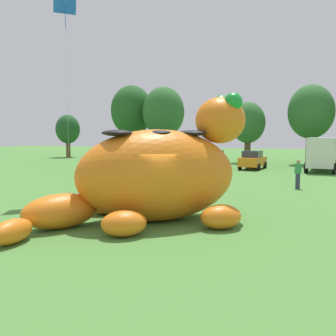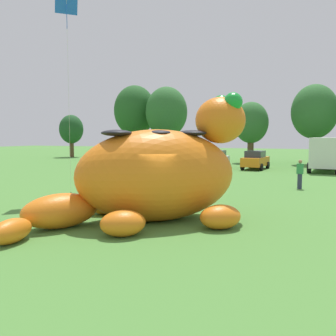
{
  "view_description": "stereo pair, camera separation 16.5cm",
  "coord_description": "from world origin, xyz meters",
  "px_view_note": "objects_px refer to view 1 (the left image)",
  "views": [
    {
      "loc": [
        5.49,
        -11.74,
        3.09
      ],
      "look_at": [
        0.2,
        1.3,
        1.85
      ],
      "focal_mm": 38.95,
      "sensor_mm": 36.0,
      "label": 1
    },
    {
      "loc": [
        5.64,
        -11.68,
        3.09
      ],
      "look_at": [
        0.2,
        1.3,
        1.85
      ],
      "focal_mm": 38.95,
      "sensor_mm": 36.0,
      "label": 2
    }
  ],
  "objects_px": {
    "car_black": "(183,159)",
    "car_orange": "(253,160)",
    "spectator_mid_field": "(184,169)",
    "giant_inflatable_creature": "(157,174)",
    "car_blue": "(156,157)",
    "car_white": "(214,159)",
    "car_red": "(125,157)",
    "box_truck": "(322,153)",
    "spectator_near_inflatable": "(123,166)",
    "spectator_by_cars": "(298,174)",
    "tethered_flying_kite": "(65,1)"
  },
  "relations": [
    {
      "from": "car_black",
      "to": "car_orange",
      "type": "xyz_separation_m",
      "value": [
        6.74,
        0.43,
        0.0
      ]
    },
    {
      "from": "spectator_mid_field",
      "to": "car_black",
      "type": "bearing_deg",
      "value": 110.03
    },
    {
      "from": "giant_inflatable_creature",
      "to": "car_black",
      "type": "height_order",
      "value": "giant_inflatable_creature"
    },
    {
      "from": "car_blue",
      "to": "car_white",
      "type": "bearing_deg",
      "value": -12.43
    },
    {
      "from": "giant_inflatable_creature",
      "to": "car_red",
      "type": "bearing_deg",
      "value": 121.34
    },
    {
      "from": "spectator_mid_field",
      "to": "car_orange",
      "type": "bearing_deg",
      "value": 76.01
    },
    {
      "from": "car_red",
      "to": "spectator_mid_field",
      "type": "xyz_separation_m",
      "value": [
        10.42,
        -10.84,
        -0.01
      ]
    },
    {
      "from": "car_red",
      "to": "spectator_mid_field",
      "type": "distance_m",
      "value": 15.04
    },
    {
      "from": "car_blue",
      "to": "spectator_mid_field",
      "type": "relative_size",
      "value": 2.41
    },
    {
      "from": "car_blue",
      "to": "box_truck",
      "type": "bearing_deg",
      "value": -2.52
    },
    {
      "from": "car_orange",
      "to": "spectator_near_inflatable",
      "type": "distance_m",
      "value": 13.27
    },
    {
      "from": "car_blue",
      "to": "box_truck",
      "type": "height_order",
      "value": "box_truck"
    },
    {
      "from": "box_truck",
      "to": "spectator_near_inflatable",
      "type": "relative_size",
      "value": 3.82
    },
    {
      "from": "car_orange",
      "to": "giant_inflatable_creature",
      "type": "bearing_deg",
      "value": -89.7
    },
    {
      "from": "spectator_by_cars",
      "to": "car_orange",
      "type": "bearing_deg",
      "value": 110.9
    },
    {
      "from": "car_blue",
      "to": "spectator_mid_field",
      "type": "height_order",
      "value": "car_blue"
    },
    {
      "from": "car_red",
      "to": "tethered_flying_kite",
      "type": "relative_size",
      "value": 0.39
    },
    {
      "from": "car_white",
      "to": "car_orange",
      "type": "bearing_deg",
      "value": 7.99
    },
    {
      "from": "spectator_mid_field",
      "to": "spectator_by_cars",
      "type": "relative_size",
      "value": 1.0
    },
    {
      "from": "spectator_mid_field",
      "to": "tethered_flying_kite",
      "type": "bearing_deg",
      "value": -115.54
    },
    {
      "from": "giant_inflatable_creature",
      "to": "tethered_flying_kite",
      "type": "height_order",
      "value": "tethered_flying_kite"
    },
    {
      "from": "giant_inflatable_creature",
      "to": "spectator_mid_field",
      "type": "distance_m",
      "value": 11.46
    },
    {
      "from": "spectator_near_inflatable",
      "to": "spectator_by_cars",
      "type": "distance_m",
      "value": 12.25
    },
    {
      "from": "giant_inflatable_creature",
      "to": "car_red",
      "type": "xyz_separation_m",
      "value": [
        -13.33,
        21.9,
        -0.86
      ]
    },
    {
      "from": "car_orange",
      "to": "car_blue",
      "type": "bearing_deg",
      "value": 174.59
    },
    {
      "from": "car_red",
      "to": "box_truck",
      "type": "distance_m",
      "value": 19.19
    },
    {
      "from": "car_white",
      "to": "box_truck",
      "type": "height_order",
      "value": "box_truck"
    },
    {
      "from": "car_white",
      "to": "car_orange",
      "type": "height_order",
      "value": "same"
    },
    {
      "from": "car_orange",
      "to": "tethered_flying_kite",
      "type": "distance_m",
      "value": 21.79
    },
    {
      "from": "giant_inflatable_creature",
      "to": "spectator_by_cars",
      "type": "height_order",
      "value": "giant_inflatable_creature"
    },
    {
      "from": "tethered_flying_kite",
      "to": "car_orange",
      "type": "bearing_deg",
      "value": 71.15
    },
    {
      "from": "car_orange",
      "to": "spectator_near_inflatable",
      "type": "bearing_deg",
      "value": -125.57
    },
    {
      "from": "tethered_flying_kite",
      "to": "car_white",
      "type": "bearing_deg",
      "value": 81.19
    },
    {
      "from": "giant_inflatable_creature",
      "to": "spectator_mid_field",
      "type": "xyz_separation_m",
      "value": [
        -2.92,
        11.05,
        -0.86
      ]
    },
    {
      "from": "box_truck",
      "to": "spectator_mid_field",
      "type": "relative_size",
      "value": 3.82
    },
    {
      "from": "box_truck",
      "to": "spectator_near_inflatable",
      "type": "distance_m",
      "value": 17.6
    },
    {
      "from": "car_blue",
      "to": "spectator_by_cars",
      "type": "relative_size",
      "value": 2.41
    },
    {
      "from": "car_black",
      "to": "tethered_flying_kite",
      "type": "distance_m",
      "value": 20.43
    },
    {
      "from": "giant_inflatable_creature",
      "to": "car_white",
      "type": "distance_m",
      "value": 22.11
    },
    {
      "from": "spectator_near_inflatable",
      "to": "tethered_flying_kite",
      "type": "bearing_deg",
      "value": -80.8
    },
    {
      "from": "car_black",
      "to": "car_orange",
      "type": "relative_size",
      "value": 0.98
    },
    {
      "from": "giant_inflatable_creature",
      "to": "car_black",
      "type": "xyz_separation_m",
      "value": [
        -6.85,
        21.85,
        -0.86
      ]
    },
    {
      "from": "spectator_near_inflatable",
      "to": "box_truck",
      "type": "bearing_deg",
      "value": 38.96
    },
    {
      "from": "giant_inflatable_creature",
      "to": "tethered_flying_kite",
      "type": "distance_m",
      "value": 10.94
    },
    {
      "from": "spectator_mid_field",
      "to": "car_white",
      "type": "bearing_deg",
      "value": 94.2
    },
    {
      "from": "car_blue",
      "to": "spectator_by_cars",
      "type": "xyz_separation_m",
      "value": [
        14.78,
        -12.74,
        -0.01
      ]
    },
    {
      "from": "tethered_flying_kite",
      "to": "box_truck",
      "type": "bearing_deg",
      "value": 57.04
    },
    {
      "from": "car_red",
      "to": "car_orange",
      "type": "relative_size",
      "value": 0.99
    },
    {
      "from": "spectator_near_inflatable",
      "to": "spectator_mid_field",
      "type": "distance_m",
      "value": 4.94
    },
    {
      "from": "car_blue",
      "to": "spectator_near_inflatable",
      "type": "xyz_separation_m",
      "value": [
        2.57,
        -11.77,
        -0.01
      ]
    }
  ]
}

